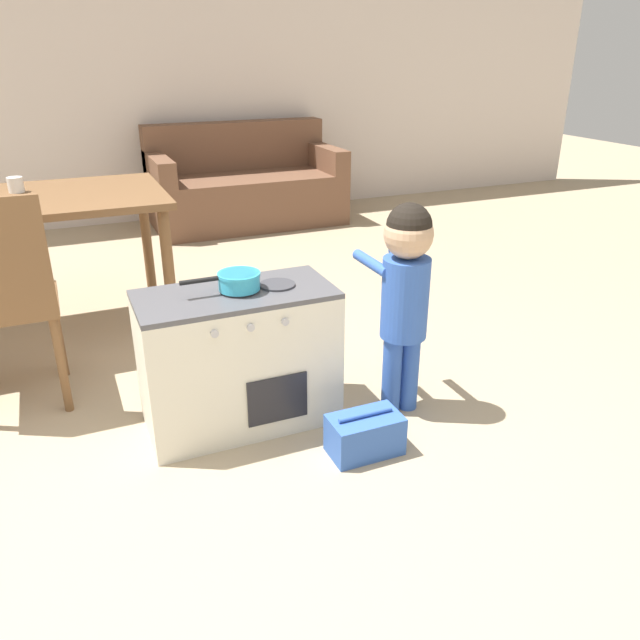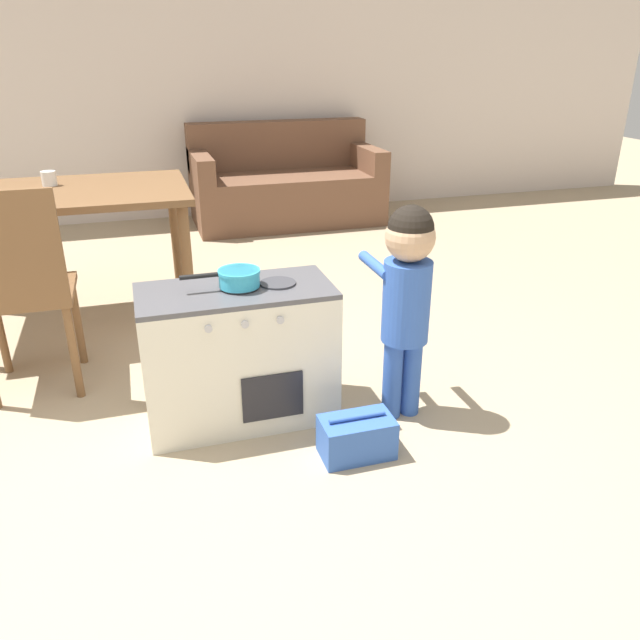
{
  "view_description": "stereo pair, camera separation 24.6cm",
  "coord_description": "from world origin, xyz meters",
  "px_view_note": "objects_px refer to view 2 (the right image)",
  "views": [
    {
      "loc": [
        -0.37,
        -1.41,
        1.42
      ],
      "look_at": [
        0.52,
        0.66,
        0.43
      ],
      "focal_mm": 35.0,
      "sensor_mm": 36.0,
      "label": 1
    },
    {
      "loc": [
        -0.14,
        -1.49,
        1.42
      ],
      "look_at": [
        0.52,
        0.66,
        0.43
      ],
      "focal_mm": 35.0,
      "sensor_mm": 36.0,
      "label": 2
    }
  ],
  "objects_px": {
    "child_figure": "(407,285)",
    "dining_table": "(67,208)",
    "dining_chair_near": "(21,288)",
    "play_kitchen": "(239,355)",
    "couch": "(285,186)",
    "toy_basket": "(357,437)",
    "toy_pot": "(238,277)",
    "cup_on_table": "(49,178)"
  },
  "relations": [
    {
      "from": "toy_basket",
      "to": "cup_on_table",
      "type": "height_order",
      "value": "cup_on_table"
    },
    {
      "from": "play_kitchen",
      "to": "cup_on_table",
      "type": "distance_m",
      "value": 1.59
    },
    {
      "from": "play_kitchen",
      "to": "dining_table",
      "type": "relative_size",
      "value": 0.61
    },
    {
      "from": "toy_pot",
      "to": "dining_chair_near",
      "type": "relative_size",
      "value": 0.33
    },
    {
      "from": "dining_table",
      "to": "cup_on_table",
      "type": "height_order",
      "value": "cup_on_table"
    },
    {
      "from": "dining_chair_near",
      "to": "cup_on_table",
      "type": "height_order",
      "value": "dining_chair_near"
    },
    {
      "from": "dining_table",
      "to": "couch",
      "type": "bearing_deg",
      "value": 49.25
    },
    {
      "from": "child_figure",
      "to": "dining_chair_near",
      "type": "distance_m",
      "value": 1.59
    },
    {
      "from": "play_kitchen",
      "to": "toy_pot",
      "type": "bearing_deg",
      "value": 1.84
    },
    {
      "from": "toy_pot",
      "to": "child_figure",
      "type": "distance_m",
      "value": 0.65
    },
    {
      "from": "dining_chair_near",
      "to": "cup_on_table",
      "type": "bearing_deg",
      "value": 84.45
    },
    {
      "from": "toy_pot",
      "to": "couch",
      "type": "bearing_deg",
      "value": 72.96
    },
    {
      "from": "dining_table",
      "to": "couch",
      "type": "xyz_separation_m",
      "value": [
        1.61,
        1.87,
        -0.35
      ]
    },
    {
      "from": "child_figure",
      "to": "dining_table",
      "type": "xyz_separation_m",
      "value": [
        -1.3,
        1.35,
        0.08
      ]
    },
    {
      "from": "couch",
      "to": "toy_basket",
      "type": "bearing_deg",
      "value": -99.66
    },
    {
      "from": "toy_pot",
      "to": "toy_basket",
      "type": "bearing_deg",
      "value": -48.68
    },
    {
      "from": "toy_pot",
      "to": "dining_chair_near",
      "type": "bearing_deg",
      "value": 151.26
    },
    {
      "from": "play_kitchen",
      "to": "couch",
      "type": "bearing_deg",
      "value": 72.71
    },
    {
      "from": "toy_pot",
      "to": "toy_basket",
      "type": "relative_size",
      "value": 1.12
    },
    {
      "from": "dining_table",
      "to": "couch",
      "type": "relative_size",
      "value": 0.78
    },
    {
      "from": "child_figure",
      "to": "dining_chair_near",
      "type": "height_order",
      "value": "dining_chair_near"
    },
    {
      "from": "play_kitchen",
      "to": "dining_chair_near",
      "type": "distance_m",
      "value": 0.96
    },
    {
      "from": "toy_pot",
      "to": "dining_table",
      "type": "bearing_deg",
      "value": 119.88
    },
    {
      "from": "couch",
      "to": "cup_on_table",
      "type": "distance_m",
      "value": 2.47
    },
    {
      "from": "play_kitchen",
      "to": "child_figure",
      "type": "bearing_deg",
      "value": -15.33
    },
    {
      "from": "play_kitchen",
      "to": "toy_basket",
      "type": "relative_size",
      "value": 2.76
    },
    {
      "from": "play_kitchen",
      "to": "dining_table",
      "type": "height_order",
      "value": "dining_table"
    },
    {
      "from": "play_kitchen",
      "to": "couch",
      "type": "relative_size",
      "value": 0.47
    },
    {
      "from": "play_kitchen",
      "to": "child_figure",
      "type": "xyz_separation_m",
      "value": [
        0.64,
        -0.17,
        0.29
      ]
    },
    {
      "from": "dining_table",
      "to": "cup_on_table",
      "type": "bearing_deg",
      "value": 120.16
    },
    {
      "from": "child_figure",
      "to": "dining_table",
      "type": "relative_size",
      "value": 0.72
    },
    {
      "from": "play_kitchen",
      "to": "dining_table",
      "type": "bearing_deg",
      "value": 119.33
    },
    {
      "from": "toy_basket",
      "to": "couch",
      "type": "xyz_separation_m",
      "value": [
        0.59,
        3.45,
        0.23
      ]
    },
    {
      "from": "dining_table",
      "to": "toy_basket",
      "type": "bearing_deg",
      "value": -56.93
    },
    {
      "from": "toy_basket",
      "to": "dining_chair_near",
      "type": "xyz_separation_m",
      "value": [
        -1.18,
        0.85,
        0.42
      ]
    },
    {
      "from": "play_kitchen",
      "to": "couch",
      "type": "distance_m",
      "value": 3.2
    },
    {
      "from": "child_figure",
      "to": "dining_table",
      "type": "bearing_deg",
      "value": 133.8
    },
    {
      "from": "couch",
      "to": "cup_on_table",
      "type": "relative_size",
      "value": 21.0
    },
    {
      "from": "dining_table",
      "to": "couch",
      "type": "distance_m",
      "value": 2.5
    },
    {
      "from": "toy_pot",
      "to": "dining_table",
      "type": "xyz_separation_m",
      "value": [
        -0.68,
        1.18,
        0.04
      ]
    },
    {
      "from": "child_figure",
      "to": "dining_table",
      "type": "distance_m",
      "value": 1.88
    },
    {
      "from": "toy_pot",
      "to": "dining_table",
      "type": "relative_size",
      "value": 0.25
    }
  ]
}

